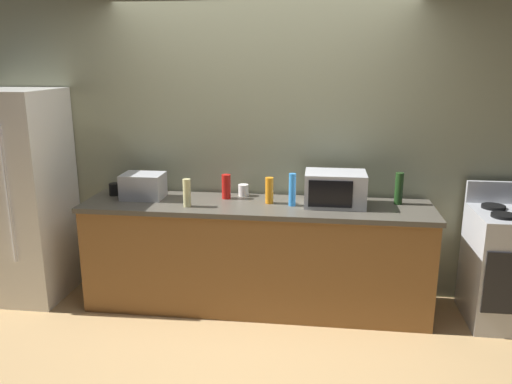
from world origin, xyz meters
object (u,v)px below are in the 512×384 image
(mug_black, at_px, (114,189))
(stove_range, at_px, (509,267))
(bottle_spray_cleaner, at_px, (292,190))
(microwave, at_px, (335,189))
(refrigerator, at_px, (20,196))
(bottle_vinegar, at_px, (187,193))
(mug_white, at_px, (243,190))
(bottle_dish_soap, at_px, (269,190))
(toaster_oven, at_px, (143,186))
(bottle_hot_sauce, at_px, (226,187))
(bottle_wine, at_px, (399,189))

(mug_black, bearing_deg, stove_range, -2.04)
(bottle_spray_cleaner, bearing_deg, microwave, 9.97)
(microwave, relative_size, mug_black, 4.57)
(refrigerator, height_order, bottle_vinegar, refrigerator)
(bottle_spray_cleaner, height_order, mug_white, bottle_spray_cleaner)
(bottle_spray_cleaner, bearing_deg, bottle_dish_soap, 165.57)
(refrigerator, distance_m, microwave, 2.68)
(toaster_oven, bearing_deg, bottle_vinegar, -25.23)
(toaster_oven, height_order, mug_black, toaster_oven)
(bottle_hot_sauce, bearing_deg, microwave, -5.69)
(microwave, bearing_deg, bottle_vinegar, -170.68)
(refrigerator, bearing_deg, stove_range, 0.00)
(bottle_wine, distance_m, bottle_spray_cleaner, 0.86)
(bottle_hot_sauce, relative_size, mug_white, 2.06)
(bottle_wine, bearing_deg, bottle_hot_sauce, -179.65)
(bottle_dish_soap, relative_size, mug_black, 2.04)
(bottle_wine, bearing_deg, microwave, -169.10)
(microwave, bearing_deg, bottle_dish_soap, -178.80)
(bottle_hot_sauce, bearing_deg, refrigerator, -175.57)
(microwave, xyz_separation_m, bottle_hot_sauce, (-0.90, 0.09, -0.03))
(stove_range, bearing_deg, mug_white, 173.60)
(microwave, bearing_deg, toaster_oven, 179.56)
(refrigerator, bearing_deg, bottle_vinegar, -5.38)
(stove_range, height_order, bottle_dish_soap, bottle_dish_soap)
(stove_range, bearing_deg, refrigerator, -180.00)
(bottle_wine, distance_m, mug_white, 1.29)
(stove_range, bearing_deg, bottle_dish_soap, 178.88)
(bottle_wine, height_order, mug_black, bottle_wine)
(mug_white, bearing_deg, mug_black, -173.58)
(bottle_hot_sauce, bearing_deg, mug_white, 38.22)
(bottle_vinegar, relative_size, mug_white, 2.25)
(bottle_vinegar, height_order, mug_black, bottle_vinegar)
(bottle_vinegar, bearing_deg, mug_black, 160.03)
(bottle_dish_soap, xyz_separation_m, bottle_spray_cleaner, (0.19, -0.05, 0.02))
(bottle_dish_soap, distance_m, bottle_wine, 1.04)
(refrigerator, xyz_separation_m, bottle_dish_soap, (2.15, 0.04, 0.11))
(stove_range, height_order, mug_black, stove_range)
(stove_range, relative_size, toaster_oven, 3.18)
(bottle_wine, bearing_deg, mug_black, -179.27)
(bottle_wine, xyz_separation_m, bottle_spray_cleaner, (-0.85, -0.16, 0.00))
(bottle_spray_cleaner, xyz_separation_m, mug_white, (-0.43, 0.25, -0.08))
(bottle_spray_cleaner, relative_size, mug_black, 2.50)
(refrigerator, bearing_deg, bottle_dish_soap, 0.99)
(microwave, xyz_separation_m, bottle_wine, (0.51, 0.10, -0.01))
(microwave, bearing_deg, bottle_wine, 10.90)
(bottle_dish_soap, xyz_separation_m, bottle_vinegar, (-0.64, -0.18, 0.01))
(microwave, height_order, bottle_hot_sauce, microwave)
(mug_white, bearing_deg, bottle_hot_sauce, -141.78)
(stove_range, height_order, toaster_oven, toaster_oven)
(stove_range, relative_size, bottle_vinegar, 4.81)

